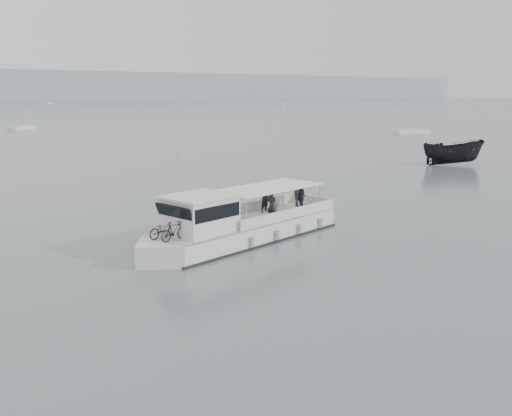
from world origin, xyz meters
TOP-DOWN VIEW (x-y plane):
  - ground at (0.00, 0.00)m, footprint 1400.00×1400.00m
  - tour_boat at (-0.40, 0.14)m, footprint 12.61×5.46m
  - dark_motorboat at (35.54, 13.82)m, footprint 7.17×5.24m

SIDE VIEW (x-z plane):
  - ground at x=0.00m, z-range 0.00..0.00m
  - tour_boat at x=-0.40m, z-range -1.77..3.50m
  - dark_motorboat at x=35.54m, z-range 0.00..2.60m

